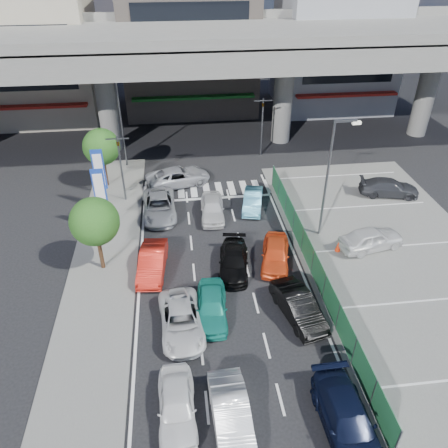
{
  "coord_description": "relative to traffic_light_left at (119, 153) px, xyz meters",
  "views": [
    {
      "loc": [
        -2.21,
        -17.17,
        16.85
      ],
      "look_at": [
        0.39,
        4.55,
        2.28
      ],
      "focal_mm": 35.0,
      "sensor_mm": 36.0,
      "label": 1
    }
  ],
  "objects": [
    {
      "name": "building_west",
      "position": [
        -9.8,
        19.97,
        2.56
      ],
      "size": [
        12.0,
        10.9,
        13.0
      ],
      "color": "#A69D86",
      "rests_on": "ground"
    },
    {
      "name": "parked_sedan_dgrey",
      "position": [
        20.03,
        -1.58,
        -3.23
      ],
      "size": [
        4.74,
        2.77,
        1.29
      ],
      "primitive_type": "imported",
      "rotation": [
        0.0,
        0.0,
        1.34
      ],
      "color": "#323338",
      "rests_on": "parking_lot"
    },
    {
      "name": "tree_near",
      "position": [
        -0.8,
        -8.0,
        -0.55
      ],
      "size": [
        2.8,
        2.8,
        4.8
      ],
      "color": "#382314",
      "rests_on": "ground"
    },
    {
      "name": "building_center",
      "position": [
        6.2,
        20.97,
        3.56
      ],
      "size": [
        14.0,
        10.9,
        15.0
      ],
      "color": "gray",
      "rests_on": "ground"
    },
    {
      "name": "tree_far",
      "position": [
        -1.6,
        2.5,
        -0.55
      ],
      "size": [
        2.8,
        2.8,
        4.8
      ],
      "color": "#382314",
      "rests_on": "ground"
    },
    {
      "name": "building_east",
      "position": [
        22.2,
        19.97,
        2.06
      ],
      "size": [
        12.0,
        10.9,
        12.0
      ],
      "color": "gray",
      "rests_on": "ground"
    },
    {
      "name": "expressway",
      "position": [
        6.2,
        10.0,
        4.83
      ],
      "size": [
        64.0,
        14.0,
        10.75
      ],
      "color": "slate",
      "rests_on": "ground"
    },
    {
      "name": "sidewalk_left",
      "position": [
        -0.8,
        -8.0,
        -3.88
      ],
      "size": [
        4.0,
        30.0,
        0.12
      ],
      "primitive_type": "cube",
      "color": "#61615F",
      "rests_on": "ground"
    },
    {
      "name": "traffic_light_left",
      "position": [
        0.0,
        0.0,
        0.0
      ],
      "size": [
        1.6,
        1.24,
        5.2
      ],
      "color": "#595B60",
      "rests_on": "ground"
    },
    {
      "name": "ground",
      "position": [
        6.2,
        -12.0,
        -3.94
      ],
      "size": [
        120.0,
        120.0,
        0.0
      ],
      "primitive_type": "plane",
      "color": "black",
      "rests_on": "ground"
    },
    {
      "name": "parking_lot",
      "position": [
        17.2,
        -10.0,
        -3.91
      ],
      "size": [
        12.0,
        28.0,
        0.06
      ],
      "primitive_type": "cube",
      "color": "#61615F",
      "rests_on": "ground"
    },
    {
      "name": "wagon_silver_front_left",
      "position": [
        2.57,
        -2.25,
        -3.25
      ],
      "size": [
        2.49,
        5.04,
        1.37
      ],
      "primitive_type": "imported",
      "rotation": [
        0.0,
        0.0,
        0.04
      ],
      "color": "#9A9DA1",
      "rests_on": "ground"
    },
    {
      "name": "signboard_far",
      "position": [
        -1.4,
        -1.01,
        -0.87
      ],
      "size": [
        0.8,
        0.14,
        4.7
      ],
      "color": "#595B60",
      "rests_on": "ground"
    },
    {
      "name": "traffic_light_right",
      "position": [
        11.7,
        7.0,
        0.0
      ],
      "size": [
        1.6,
        1.24,
        5.2
      ],
      "color": "#595B60",
      "rests_on": "ground"
    },
    {
      "name": "sedan_white_front_mid",
      "position": [
        6.3,
        -2.94,
        -3.25
      ],
      "size": [
        1.85,
        4.13,
        1.38
      ],
      "primitive_type": "imported",
      "rotation": [
        0.0,
        0.0,
        -0.06
      ],
      "color": "silver",
      "rests_on": "ground"
    },
    {
      "name": "traffic_cone",
      "position": [
        13.79,
        -8.03,
        -3.53
      ],
      "size": [
        0.41,
        0.41,
        0.69
      ],
      "primitive_type": "cone",
      "rotation": [
        0.0,
        0.0,
        0.18
      ],
      "color": "red",
      "rests_on": "parking_lot"
    },
    {
      "name": "taxi_orange_right",
      "position": [
        9.58,
        -8.69,
        -3.25
      ],
      "size": [
        2.57,
        4.33,
        1.38
      ],
      "primitive_type": "imported",
      "rotation": [
        0.0,
        0.0,
        -0.25
      ],
      "color": "#E94B1C",
      "rests_on": "ground"
    },
    {
      "name": "sedan_black_mid",
      "position": [
        6.98,
        -8.99,
        -3.32
      ],
      "size": [
        2.35,
        4.45,
        1.23
      ],
      "primitive_type": "imported",
      "rotation": [
        0.0,
        0.0,
        -0.15
      ],
      "color": "black",
      "rests_on": "ground"
    },
    {
      "name": "kei_truck_front_right",
      "position": [
        9.34,
        -2.15,
        -3.32
      ],
      "size": [
        2.11,
        3.91,
        1.22
      ],
      "primitive_type": "imported",
      "rotation": [
        0.0,
        0.0,
        -0.23
      ],
      "color": "#5CB6D6",
      "rests_on": "ground"
    },
    {
      "name": "fence_run",
      "position": [
        11.5,
        -11.0,
        -3.04
      ],
      "size": [
        0.16,
        22.0,
        1.8
      ],
      "primitive_type": null,
      "color": "#216238",
      "rests_on": "ground"
    },
    {
      "name": "van_white_back_left",
      "position": [
        3.34,
        -18.2,
        -3.27
      ],
      "size": [
        1.63,
        3.92,
        1.33
      ],
      "primitive_type": "imported",
      "rotation": [
        0.0,
        0.0,
        0.02
      ],
      "color": "white",
      "rests_on": "ground"
    },
    {
      "name": "minivan_navy_back",
      "position": [
        10.08,
        -19.72,
        -3.25
      ],
      "size": [
        2.06,
        4.81,
        1.38
      ],
      "primitive_type": "imported",
      "rotation": [
        0.0,
        0.0,
        0.03
      ],
      "color": "black",
      "rests_on": "ground"
    },
    {
      "name": "signboard_near",
      "position": [
        -1.0,
        -4.01,
        -0.87
      ],
      "size": [
        0.8,
        0.14,
        4.7
      ],
      "color": "#595B60",
      "rests_on": "ground"
    },
    {
      "name": "hatch_white_back_mid",
      "position": [
        5.51,
        -18.94,
        -3.25
      ],
      "size": [
        1.64,
        4.25,
        1.38
      ],
      "primitive_type": "imported",
      "rotation": [
        0.0,
        0.0,
        0.04
      ],
      "color": "white",
      "rests_on": "ground"
    },
    {
      "name": "crossing_wagon_silver",
      "position": [
        4.06,
        2.13,
        -3.23
      ],
      "size": [
        5.51,
        3.63,
        1.41
      ],
      "primitive_type": "imported",
      "rotation": [
        0.0,
        0.0,
        1.85
      ],
      "color": "#ADAEB5",
      "rests_on": "ground"
    },
    {
      "name": "sedan_white_mid_left",
      "position": [
        3.7,
        -13.44,
        -3.31
      ],
      "size": [
        2.38,
        4.65,
        1.26
      ],
      "primitive_type": "imported",
      "rotation": [
        0.0,
        0.0,
        0.07
      ],
      "color": "silver",
      "rests_on": "ground"
    },
    {
      "name": "taxi_teal_mid",
      "position": [
        5.32,
        -12.66,
        -3.26
      ],
      "size": [
        1.89,
        4.09,
        1.36
      ],
      "primitive_type": "imported",
      "rotation": [
        0.0,
        0.0,
        -0.07
      ],
      "color": "teal",
      "rests_on": "ground"
    },
    {
      "name": "street_lamp_right",
      "position": [
        13.37,
        -6.0,
        0.83
      ],
      "size": [
        1.65,
        0.22,
        8.0
      ],
      "color": "#595B60",
      "rests_on": "ground"
    },
    {
      "name": "parked_sedan_white",
      "position": [
        15.92,
        -7.97,
        -3.16
      ],
      "size": [
        4.48,
        2.57,
        1.44
      ],
      "primitive_type": "imported",
      "rotation": [
        0.0,
        0.0,
        1.79
      ],
      "color": "silver",
      "rests_on": "parking_lot"
    },
    {
      "name": "street_lamp_left",
      "position": [
        -0.13,
        6.0,
        0.83
      ],
      "size": [
        1.65,
        0.22,
        8.0
      ],
      "color": "#595B60",
      "rests_on": "ground"
    },
    {
      "name": "taxi_orange_left",
      "position": [
        2.19,
        -8.62,
        -3.25
      ],
      "size": [
        1.88,
        4.32,
        1.38
      ],
      "primitive_type": "imported",
      "rotation": [
        0.0,
        0.0,
        -0.1
      ],
      "color": "red",
      "rests_on": "ground"
    },
    {
      "name": "hatch_black_mid_right",
      "position": [
        9.8,
        -13.22,
        -3.25
      ],
      "size": [
        2.39,
        4.41,
        1.38
      ],
      "primitive_type": "imported",
      "rotation": [
        0.0,
        0.0,
        0.23
      ],
      "color": "black",
      "rests_on": "ground"
    }
  ]
}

